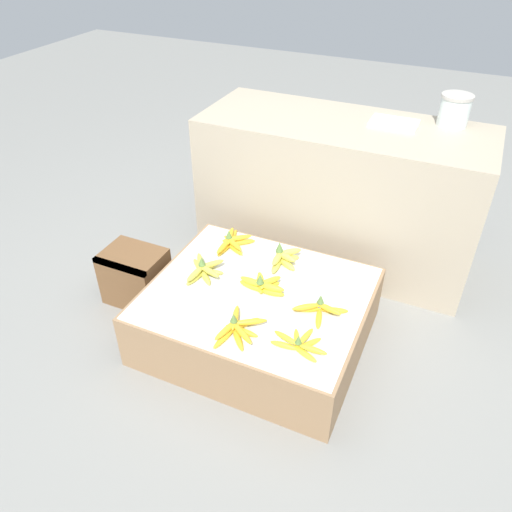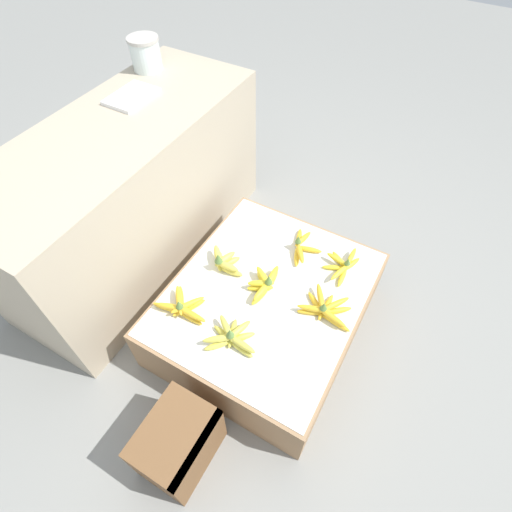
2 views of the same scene
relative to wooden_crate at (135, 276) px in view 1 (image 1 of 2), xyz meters
The scene contains 13 objects.
ground_plane 0.70m from the wooden_crate, ahead, with size 10.00×10.00×0.00m, color gray.
display_platform 0.68m from the wooden_crate, ahead, with size 0.96×0.82×0.28m.
back_vendor_table 1.17m from the wooden_crate, 46.15° to the left, with size 1.47×0.58×0.79m.
wooden_crate is the anchor object (origin of this frame).
banana_bunch_front_midleft 0.78m from the wooden_crate, 20.61° to the right, with size 0.18×0.24×0.09m.
banana_bunch_front_midright 1.01m from the wooden_crate, 14.07° to the right, with size 0.23×0.15×0.08m.
banana_bunch_middle_left 0.44m from the wooden_crate, ahead, with size 0.20×0.22×0.10m.
banana_bunch_middle_midleft 0.72m from the wooden_crate, ahead, with size 0.22×0.12×0.10m.
banana_bunch_middle_midright 0.99m from the wooden_crate, ahead, with size 0.23×0.17×0.09m.
banana_bunch_back_left 0.52m from the wooden_crate, 32.05° to the left, with size 0.16×0.26×0.10m.
banana_bunch_back_midleft 0.77m from the wooden_crate, 18.25° to the left, with size 0.13×0.20×0.11m.
glass_jar 1.78m from the wooden_crate, 38.42° to the left, with size 0.15×0.15×0.15m.
foam_tray_white 1.50m from the wooden_crate, 41.48° to the left, with size 0.23×0.16×0.02m.
Camera 1 is at (0.70, -1.55, 1.72)m, focal length 35.00 mm.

